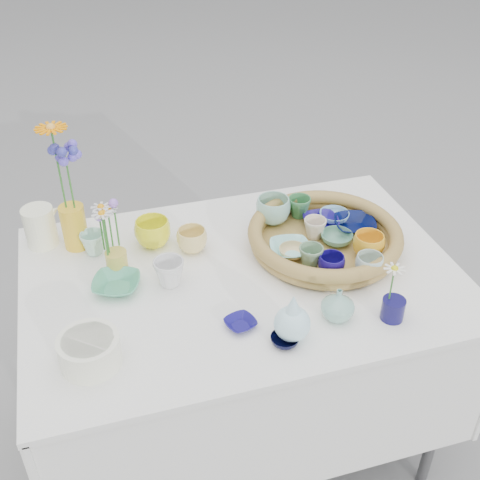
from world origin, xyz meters
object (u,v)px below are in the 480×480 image
object	(u,v)px
wicker_tray	(325,237)
display_table	(242,437)
tall_vase_yellow	(74,227)
bud_vase_seafoam	(338,304)

from	to	relation	value
wicker_tray	display_table	bearing A→B (deg)	-169.88
tall_vase_yellow	bud_vase_seafoam	bearing A→B (deg)	-39.82
display_table	tall_vase_yellow	xyz separation A→B (m)	(-0.45, 0.28, 0.84)
wicker_tray	bud_vase_seafoam	size ratio (longest dim) A/B	5.09
wicker_tray	bud_vase_seafoam	bearing A→B (deg)	-106.89
wicker_tray	tall_vase_yellow	size ratio (longest dim) A/B	3.32
bud_vase_seafoam	wicker_tray	bearing A→B (deg)	73.11
display_table	bud_vase_seafoam	size ratio (longest dim) A/B	13.54
display_table	wicker_tray	size ratio (longest dim) A/B	2.66
tall_vase_yellow	wicker_tray	bearing A→B (deg)	-17.27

